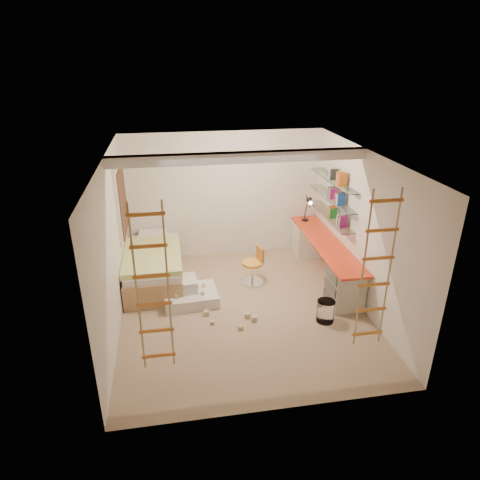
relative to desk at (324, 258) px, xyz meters
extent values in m
plane|color=#9D8365|center=(-1.72, -0.86, -0.40)|extent=(4.50, 4.50, 0.00)
cube|color=white|center=(-1.72, -0.56, 2.12)|extent=(4.00, 0.18, 0.16)
cube|color=white|center=(-3.69, 0.64, 1.15)|extent=(0.06, 1.15, 1.35)
cube|color=#4C2D1E|center=(-3.65, 0.64, 1.15)|extent=(0.02, 1.00, 1.20)
cylinder|color=white|center=(-0.47, -1.41, -0.22)|extent=(0.29, 0.29, 0.36)
cube|color=#F23E1C|center=(0.00, -0.03, 0.33)|extent=(0.55, 2.80, 0.04)
cube|color=beige|center=(0.00, 1.07, -0.05)|extent=(0.52, 0.55, 0.71)
cube|color=beige|center=(0.00, -1.03, -0.05)|extent=(0.52, 0.55, 0.71)
cube|color=#4C4742|center=(-0.27, -1.03, 0.21)|extent=(0.02, 0.50, 0.18)
cube|color=#4C4742|center=(-0.27, -1.03, -0.01)|extent=(0.02, 0.50, 0.18)
cube|color=#4C4742|center=(-0.27, -1.03, -0.23)|extent=(0.02, 0.50, 0.18)
cube|color=white|center=(0.15, 0.27, 0.75)|extent=(0.25, 1.80, 0.01)
cube|color=white|center=(0.15, 0.27, 1.10)|extent=(0.25, 1.80, 0.01)
cube|color=white|center=(0.15, 0.27, 1.45)|extent=(0.25, 1.80, 0.01)
cube|color=#AD7F51|center=(-3.20, 0.37, -0.18)|extent=(1.00, 2.00, 0.45)
cube|color=white|center=(-3.20, 0.37, 0.11)|extent=(0.95, 1.95, 0.12)
cube|color=#CEE830|center=(-3.20, 0.22, 0.22)|extent=(1.02, 1.60, 0.10)
cube|color=white|center=(-3.20, 1.17, 0.23)|extent=(0.55, 0.35, 0.12)
cylinder|color=black|center=(-0.05, 1.12, 0.36)|extent=(0.14, 0.14, 0.02)
cylinder|color=black|center=(-0.05, 1.12, 0.55)|extent=(0.02, 0.15, 0.36)
cylinder|color=black|center=(-0.05, 1.02, 0.80)|extent=(0.02, 0.27, 0.20)
cone|color=black|center=(-0.05, 0.90, 0.85)|extent=(0.12, 0.14, 0.15)
cylinder|color=#FFEABF|center=(-0.05, 0.86, 0.82)|extent=(0.08, 0.04, 0.08)
cylinder|color=gold|center=(-1.39, -0.01, 0.01)|extent=(0.45, 0.45, 0.05)
cube|color=#AF6C21|center=(-1.25, 0.03, 0.18)|extent=(0.10, 0.28, 0.27)
cylinder|color=silver|center=(-1.39, -0.01, -0.17)|extent=(0.05, 0.05, 0.37)
cylinder|color=silver|center=(-1.39, -0.01, -0.38)|extent=(0.51, 0.51, 0.04)
cube|color=silver|center=(-2.57, -0.46, -0.30)|extent=(0.96, 0.77, 0.20)
cube|color=silver|center=(-2.73, -0.37, -0.10)|extent=(0.59, 0.49, 0.20)
cube|color=#CCB284|center=(-2.73, -0.37, 0.04)|extent=(0.09, 0.09, 0.08)
cube|color=#CCB284|center=(-2.73, -0.37, 0.12)|extent=(0.07, 0.07, 0.07)
cube|color=#CCB284|center=(-2.73, -0.37, 0.21)|extent=(0.06, 0.06, 0.12)
cube|color=#CCB284|center=(-2.37, -0.61, -0.17)|extent=(0.06, 0.06, 0.06)
cube|color=#CCB284|center=(-2.33, -0.34, -0.17)|extent=(0.06, 0.06, 0.06)
cube|color=#CCB284|center=(-2.81, -0.64, -0.17)|extent=(0.06, 0.06, 0.06)
cube|color=#CCB284|center=(-1.68, -1.11, -0.37)|extent=(0.07, 0.07, 0.07)
cube|color=#CCB284|center=(-2.27, -1.21, -0.37)|extent=(0.07, 0.07, 0.07)
cube|color=#CCB284|center=(-2.34, -0.93, -0.37)|extent=(0.07, 0.07, 0.07)
cube|color=#CCB284|center=(-1.60, -1.22, -0.37)|extent=(0.07, 0.07, 0.07)
cube|color=#CCB284|center=(-1.85, -1.42, -0.37)|extent=(0.07, 0.07, 0.07)
cube|color=#8C1E7F|center=(0.15, 0.27, 0.86)|extent=(0.14, 0.58, 0.22)
cube|color=yellow|center=(0.15, 0.27, 1.21)|extent=(0.14, 0.64, 0.22)
cube|color=#262626|center=(0.15, 0.27, 1.56)|extent=(0.14, 0.52, 0.22)
camera|label=1|loc=(-2.79, -6.91, 3.58)|focal=32.00mm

